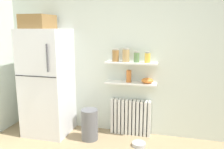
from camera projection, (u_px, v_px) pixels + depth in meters
back_wall at (139, 55)px, 3.59m from camera, size 7.04×0.10×2.60m
refrigerator at (47, 79)px, 3.67m from camera, size 0.69×0.68×1.91m
radiator at (131, 117)px, 3.70m from camera, size 0.65×0.12×0.58m
wall_shelf_lower at (131, 83)px, 3.55m from camera, size 0.80×0.22×0.02m
wall_shelf_upper at (131, 63)px, 3.49m from camera, size 0.80×0.22×0.02m
storage_jar_0 at (116, 55)px, 3.53m from camera, size 0.10×0.10×0.20m
storage_jar_1 at (126, 55)px, 3.48m from camera, size 0.11×0.11×0.21m
storage_jar_2 at (137, 57)px, 3.45m from camera, size 0.08×0.08×0.17m
storage_jar_3 at (148, 57)px, 3.41m from camera, size 0.09×0.09×0.16m
vase at (129, 76)px, 3.54m from camera, size 0.08×0.08×0.19m
shelf_bowl at (147, 81)px, 3.48m from camera, size 0.18×0.18×0.08m
trash_bin at (90, 125)px, 3.53m from camera, size 0.26×0.26×0.48m
pet_food_bowl at (139, 144)px, 3.37m from camera, size 0.20×0.20×0.05m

